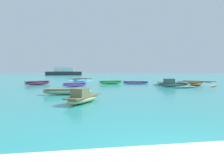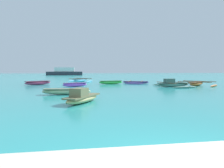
% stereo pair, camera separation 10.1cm
% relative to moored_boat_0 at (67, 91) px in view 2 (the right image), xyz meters
% --- Properties ---
extents(moored_boat_0, '(3.55, 0.88, 0.44)m').
position_rel_moored_boat_0_xyz_m(moored_boat_0, '(0.00, 0.00, 0.00)').
color(moored_boat_0, '#B7CF97').
rests_on(moored_boat_0, ground_plane).
extents(moored_boat_1, '(3.76, 4.58, 0.35)m').
position_rel_moored_boat_0_xyz_m(moored_boat_1, '(8.37, 11.48, -0.08)').
color(moored_boat_1, '#7F59B4').
rests_on(moored_boat_1, ground_plane).
extents(moored_boat_2, '(3.94, 3.97, 0.53)m').
position_rel_moored_boat_0_xyz_m(moored_boat_2, '(0.91, 16.16, 0.00)').
color(moored_boat_2, '#5DBDE1').
rests_on(moored_boat_2, ground_plane).
extents(moored_boat_3, '(3.86, 4.41, 0.88)m').
position_rel_moored_boat_0_xyz_m(moored_boat_3, '(10.78, 5.42, 0.04)').
color(moored_boat_3, '#5B9382').
rests_on(moored_boat_3, ground_plane).
extents(moored_boat_4, '(3.14, 0.98, 0.44)m').
position_rel_moored_boat_0_xyz_m(moored_boat_4, '(4.78, 10.43, -0.00)').
color(moored_boat_4, '#43D44D').
rests_on(moored_boat_4, ground_plane).
extents(moored_boat_5, '(2.73, 1.39, 0.42)m').
position_rel_moored_boat_0_xyz_m(moored_boat_5, '(0.36, 7.10, -0.01)').
color(moored_boat_5, '#C959E5').
rests_on(moored_boat_5, ground_plane).
extents(moored_boat_6, '(3.04, 2.38, 0.47)m').
position_rel_moored_boat_0_xyz_m(moored_boat_6, '(-4.20, 10.47, 0.02)').
color(moored_boat_6, '#A03359').
rests_on(moored_boat_6, ground_plane).
extents(moored_boat_7, '(4.48, 4.64, 0.52)m').
position_rel_moored_boat_0_xyz_m(moored_boat_7, '(14.07, 6.22, -0.00)').
color(moored_boat_7, '#C76B2E').
rests_on(moored_boat_7, ground_plane).
extents(moored_boat_8, '(2.23, 3.02, 0.82)m').
position_rel_moored_boat_0_xyz_m(moored_boat_8, '(1.11, -3.90, 0.05)').
color(moored_boat_8, tan).
rests_on(moored_boat_8, ground_plane).
extents(distant_ferry, '(12.97, 2.85, 2.85)m').
position_rel_moored_boat_0_xyz_m(distant_ferry, '(-5.15, 60.99, 0.92)').
color(distant_ferry, '#2D333D').
rests_on(distant_ferry, ground_plane).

